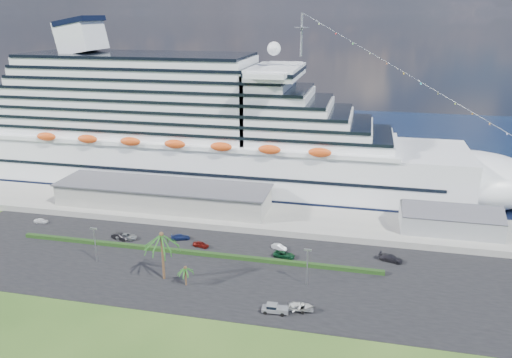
% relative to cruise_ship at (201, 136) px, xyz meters
% --- Properties ---
extents(ground, '(420.00, 420.00, 0.00)m').
position_rel_cruise_ship_xyz_m(ground, '(21.53, -64.00, -16.69)').
color(ground, '#274918').
rests_on(ground, ground).
extents(asphalt_lot, '(140.00, 38.00, 0.12)m').
position_rel_cruise_ship_xyz_m(asphalt_lot, '(21.53, -53.00, -16.63)').
color(asphalt_lot, black).
rests_on(asphalt_lot, ground).
extents(wharf, '(240.00, 20.00, 1.80)m').
position_rel_cruise_ship_xyz_m(wharf, '(21.53, -24.00, -15.79)').
color(wharf, gray).
rests_on(wharf, ground).
extents(water, '(420.00, 160.00, 0.02)m').
position_rel_cruise_ship_xyz_m(water, '(21.53, 66.00, -16.68)').
color(water, black).
rests_on(water, ground).
extents(cruise_ship, '(191.00, 38.00, 54.00)m').
position_rel_cruise_ship_xyz_m(cruise_ship, '(0.00, 0.00, 0.00)').
color(cruise_ship, silver).
rests_on(cruise_ship, ground).
extents(terminal_building, '(61.00, 15.00, 6.30)m').
position_rel_cruise_ship_xyz_m(terminal_building, '(-3.47, -24.00, -11.68)').
color(terminal_building, gray).
rests_on(terminal_building, wharf).
extents(port_shed, '(24.00, 12.31, 7.37)m').
position_rel_cruise_ship_xyz_m(port_shed, '(73.53, -24.00, -12.30)').
color(port_shed, gray).
rests_on(port_shed, wharf).
extents(hedge, '(88.00, 1.10, 0.90)m').
position_rel_cruise_ship_xyz_m(hedge, '(13.53, -48.00, -16.12)').
color(hedge, black).
rests_on(hedge, asphalt_lot).
extents(lamp_post_left, '(1.60, 0.35, 8.27)m').
position_rel_cruise_ship_xyz_m(lamp_post_left, '(-6.47, -56.00, -11.35)').
color(lamp_post_left, gray).
rests_on(lamp_post_left, asphalt_lot).
extents(lamp_post_right, '(1.60, 0.35, 8.27)m').
position_rel_cruise_ship_xyz_m(lamp_post_right, '(41.53, -56.00, -11.35)').
color(lamp_post_right, gray).
rests_on(lamp_post_right, asphalt_lot).
extents(palm_tall, '(8.82, 8.82, 11.13)m').
position_rel_cruise_ship_xyz_m(palm_tall, '(11.53, -60.00, -7.49)').
color(palm_tall, '#47301E').
rests_on(palm_tall, ground).
extents(palm_short, '(3.53, 3.53, 4.56)m').
position_rel_cruise_ship_xyz_m(palm_short, '(17.03, -61.50, -13.03)').
color(palm_short, '#47301E').
rests_on(palm_short, ground).
extents(parked_car_0, '(3.79, 1.68, 1.27)m').
position_rel_cruise_ship_xyz_m(parked_car_0, '(-32.37, -39.47, -15.94)').
color(parked_car_0, white).
rests_on(parked_car_0, asphalt_lot).
extents(parked_car_1, '(4.85, 2.71, 1.51)m').
position_rel_cruise_ship_xyz_m(parked_car_1, '(-6.69, -44.24, -15.82)').
color(parked_car_1, black).
rests_on(parked_car_1, asphalt_lot).
extents(parked_car_2, '(5.25, 2.80, 1.40)m').
position_rel_cruise_ship_xyz_m(parked_car_2, '(-5.23, -43.77, -15.87)').
color(parked_car_2, gray).
rests_on(parked_car_2, asphalt_lot).
extents(parked_car_3, '(4.99, 3.34, 1.34)m').
position_rel_cruise_ship_xyz_m(parked_car_3, '(8.00, -40.99, -15.90)').
color(parked_car_3, navy).
rests_on(parked_car_3, asphalt_lot).
extents(parked_car_4, '(4.19, 2.28, 1.35)m').
position_rel_cruise_ship_xyz_m(parked_car_4, '(14.33, -43.89, -15.90)').
color(parked_car_4, '#64110D').
rests_on(parked_car_4, asphalt_lot).
extents(parked_car_5, '(4.05, 2.80, 1.26)m').
position_rel_cruise_ship_xyz_m(parked_car_5, '(33.04, -41.10, -15.94)').
color(parked_car_5, silver).
rests_on(parked_car_5, asphalt_lot).
extents(parked_car_6, '(5.28, 3.04, 1.39)m').
position_rel_cruise_ship_xyz_m(parked_car_6, '(34.88, -44.76, -15.88)').
color(parked_car_6, '#0E3A1E').
rests_on(parked_car_6, asphalt_lot).
extents(parked_car_7, '(5.79, 3.63, 1.56)m').
position_rel_cruise_ship_xyz_m(parked_car_7, '(58.93, -41.32, -15.79)').
color(parked_car_7, '#232227').
rests_on(parked_car_7, asphalt_lot).
extents(pickup_truck, '(5.10, 2.05, 1.78)m').
position_rel_cruise_ship_xyz_m(pickup_truck, '(36.91, -67.44, -15.60)').
color(pickup_truck, black).
rests_on(pickup_truck, asphalt_lot).
extents(boat_trailer, '(5.78, 4.02, 1.63)m').
position_rel_cruise_ship_xyz_m(boat_trailer, '(41.77, -65.86, -15.50)').
color(boat_trailer, gray).
rests_on(boat_trailer, asphalt_lot).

